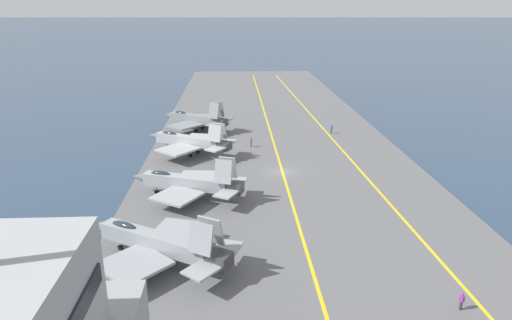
{
  "coord_description": "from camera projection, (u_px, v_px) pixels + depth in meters",
  "views": [
    {
      "loc": [
        -65.57,
        7.35,
        24.67
      ],
      "look_at": [
        -1.54,
        4.16,
        2.9
      ],
      "focal_mm": 32.0,
      "sensor_mm": 36.0,
      "label": 1
    }
  ],
  "objects": [
    {
      "name": "parked_jet_nearest",
      "position": [
        158.0,
        242.0,
        44.72
      ],
      "size": [
        13.48,
        16.56,
        5.95
      ],
      "color": "#93999E",
      "rests_on": "carrier_deck"
    },
    {
      "name": "crew_blue_vest",
      "position": [
        332.0,
        129.0,
        90.84
      ],
      "size": [
        0.44,
        0.46,
        1.83
      ],
      "color": "#383328",
      "rests_on": "carrier_deck"
    },
    {
      "name": "crew_purple_vest",
      "position": [
        462.0,
        300.0,
        38.06
      ],
      "size": [
        0.45,
        0.38,
        1.68
      ],
      "color": "#383328",
      "rests_on": "carrier_deck"
    },
    {
      "name": "crew_brown_vest",
      "position": [
        251.0,
        142.0,
        82.13
      ],
      "size": [
        0.46,
        0.42,
        1.79
      ],
      "color": "#4C473D",
      "rests_on": "carrier_deck"
    },
    {
      "name": "parked_jet_third",
      "position": [
        190.0,
        141.0,
        77.36
      ],
      "size": [
        13.39,
        16.0,
        6.01
      ],
      "color": "#A8AAAF",
      "rests_on": "carrier_deck"
    },
    {
      "name": "parked_jet_fourth",
      "position": [
        196.0,
        119.0,
        92.67
      ],
      "size": [
        13.47,
        14.79,
        6.37
      ],
      "color": "gray",
      "rests_on": "carrier_deck"
    },
    {
      "name": "deck_stripe_foul_line",
      "position": [
        360.0,
        170.0,
        70.73
      ],
      "size": [
        203.97,
        7.88,
        0.01
      ],
      "primitive_type": "cube",
      "rotation": [
        0.0,
        0.0,
        0.04
      ],
      "color": "yellow",
      "rests_on": "carrier_deck"
    },
    {
      "name": "carrier_deck",
      "position": [
        282.0,
        173.0,
        70.23
      ],
      "size": [
        226.77,
        44.12,
        0.4
      ],
      "primitive_type": "cube",
      "color": "slate",
      "rests_on": "ground"
    },
    {
      "name": "ground_plane",
      "position": [
        282.0,
        174.0,
        70.29
      ],
      "size": [
        2000.0,
        2000.0,
        0.0
      ],
      "primitive_type": "plane",
      "color": "#2D425B"
    },
    {
      "name": "deck_stripe_centerline",
      "position": [
        282.0,
        172.0,
        70.16
      ],
      "size": [
        204.1,
        0.36,
        0.01
      ],
      "primitive_type": "cube",
      "color": "yellow",
      "rests_on": "carrier_deck"
    },
    {
      "name": "parked_jet_second",
      "position": [
        188.0,
        182.0,
        59.87
      ],
      "size": [
        12.53,
        15.85,
        6.07
      ],
      "color": "#9EA3A8",
      "rests_on": "carrier_deck"
    }
  ]
}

